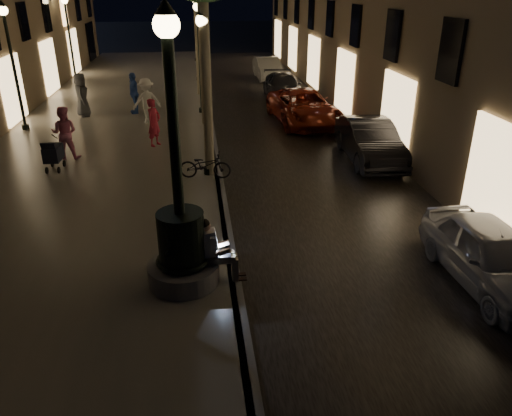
{
  "coord_description": "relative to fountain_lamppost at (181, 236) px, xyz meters",
  "views": [
    {
      "loc": [
        -0.62,
        -6.52,
        5.64
      ],
      "look_at": [
        0.56,
        3.0,
        1.26
      ],
      "focal_mm": 35.0,
      "sensor_mm": 36.0,
      "label": 1
    }
  ],
  "objects": [
    {
      "name": "lamp_curb_a",
      "position": [
        0.7,
        6.0,
        2.02
      ],
      "size": [
        0.36,
        0.36,
        4.81
      ],
      "color": "black",
      "rests_on": "promenade"
    },
    {
      "name": "promenade",
      "position": [
        -3.0,
        13.0,
        -1.11
      ],
      "size": [
        8.0,
        45.0,
        0.2
      ],
      "primitive_type": "cube",
      "color": "#636057",
      "rests_on": "ground"
    },
    {
      "name": "curb_strip",
      "position": [
        1.0,
        13.0,
        -1.11
      ],
      "size": [
        0.25,
        45.0,
        0.2
      ],
      "primitive_type": "cube",
      "color": "#59595B",
      "rests_on": "ground"
    },
    {
      "name": "pedestrian_dark",
      "position": [
        -4.46,
        13.91,
        -0.08
      ],
      "size": [
        0.68,
        0.97,
        1.86
      ],
      "primitive_type": "imported",
      "rotation": [
        0.0,
        0.0,
        1.68
      ],
      "color": "#333439",
      "rests_on": "promenade"
    },
    {
      "name": "car_fifth",
      "position": [
        5.0,
        22.97,
        -0.55
      ],
      "size": [
        1.45,
        4.02,
        1.32
      ],
      "primitive_type": "imported",
      "rotation": [
        0.0,
        0.0,
        0.01
      ],
      "color": "#A09F9B",
      "rests_on": "ground"
    },
    {
      "name": "bicycle",
      "position": [
        0.6,
        5.67,
        -0.6
      ],
      "size": [
        1.62,
        0.8,
        0.82
      ],
      "primitive_type": "imported",
      "rotation": [
        0.0,
        0.0,
        1.4
      ],
      "color": "black",
      "rests_on": "promenade"
    },
    {
      "name": "car_front",
      "position": [
        6.11,
        -0.5,
        -0.57
      ],
      "size": [
        1.62,
        3.82,
        1.29
      ],
      "primitive_type": "imported",
      "rotation": [
        0.0,
        0.0,
        0.03
      ],
      "color": "#9A9BA1",
      "rests_on": "ground"
    },
    {
      "name": "lamp_left_c",
      "position": [
        -6.4,
        22.0,
        2.02
      ],
      "size": [
        0.36,
        0.36,
        4.81
      ],
      "color": "black",
      "rests_on": "promenade"
    },
    {
      "name": "fountain_lamppost",
      "position": [
        0.0,
        0.0,
        0.0
      ],
      "size": [
        1.4,
        1.4,
        5.21
      ],
      "color": "#59595B",
      "rests_on": "promenade"
    },
    {
      "name": "pedestrian_red",
      "position": [
        -1.09,
        9.17,
        -0.17
      ],
      "size": [
        0.67,
        0.74,
        1.69
      ],
      "primitive_type": "imported",
      "rotation": [
        0.0,
        0.0,
        0.99
      ],
      "color": "#AE2238",
      "rests_on": "promenade"
    },
    {
      "name": "seated_man_laptop",
      "position": [
        0.61,
        0.0,
        -0.3
      ],
      "size": [
        0.97,
        0.33,
        1.34
      ],
      "color": "gray",
      "rests_on": "promenade"
    },
    {
      "name": "lamp_curb_b",
      "position": [
        0.7,
        14.0,
        2.02
      ],
      "size": [
        0.36,
        0.36,
        4.81
      ],
      "color": "black",
      "rests_on": "promenade"
    },
    {
      "name": "lamp_curb_c",
      "position": [
        0.7,
        22.0,
        2.02
      ],
      "size": [
        0.36,
        0.36,
        4.81
      ],
      "color": "black",
      "rests_on": "promenade"
    },
    {
      "name": "stroller",
      "position": [
        -4.06,
        6.93,
        -0.46
      ],
      "size": [
        0.49,
        1.09,
        1.11
      ],
      "rotation": [
        0.0,
        0.0,
        -0.05
      ],
      "color": "black",
      "rests_on": "promenade"
    },
    {
      "name": "cobble_lane",
      "position": [
        4.0,
        13.0,
        -1.2
      ],
      "size": [
        6.0,
        45.0,
        0.02
      ],
      "primitive_type": "cube",
      "color": "black",
      "rests_on": "ground"
    },
    {
      "name": "car_rear",
      "position": [
        5.0,
        17.26,
        -0.59
      ],
      "size": [
        1.73,
        4.26,
        1.24
      ],
      "primitive_type": "imported",
      "rotation": [
        0.0,
        0.0,
        -0.0
      ],
      "color": "#2F2F34",
      "rests_on": "ground"
    },
    {
      "name": "lamp_left_b",
      "position": [
        -6.4,
        12.0,
        2.02
      ],
      "size": [
        0.36,
        0.36,
        4.81
      ],
      "color": "black",
      "rests_on": "promenade"
    },
    {
      "name": "pedestrian_blue",
      "position": [
        -2.27,
        14.22,
        -0.12
      ],
      "size": [
        0.67,
        1.12,
        1.79
      ],
      "primitive_type": "imported",
      "rotation": [
        0.0,
        0.0,
        4.95
      ],
      "color": "#2A4A9A",
      "rests_on": "promenade"
    },
    {
      "name": "ground",
      "position": [
        1.0,
        13.0,
        -1.21
      ],
      "size": [
        120.0,
        120.0,
        0.0
      ],
      "primitive_type": "plane",
      "color": "black",
      "rests_on": "ground"
    },
    {
      "name": "pedestrian_pink",
      "position": [
        -3.93,
        8.1,
        -0.14
      ],
      "size": [
        0.91,
        0.74,
        1.75
      ],
      "primitive_type": "imported",
      "rotation": [
        0.0,
        0.0,
        3.05
      ],
      "color": "#D47095",
      "rests_on": "promenade"
    },
    {
      "name": "car_second",
      "position": [
        6.2,
        7.15,
        -0.51
      ],
      "size": [
        1.67,
        4.32,
        1.4
      ],
      "primitive_type": "imported",
      "rotation": [
        0.0,
        0.0,
        -0.04
      ],
      "color": "black",
      "rests_on": "ground"
    },
    {
      "name": "car_third",
      "position": [
        5.0,
        12.27,
        -0.52
      ],
      "size": [
        2.7,
        5.18,
        1.39
      ],
      "primitive_type": "imported",
      "rotation": [
        0.0,
        0.0,
        0.08
      ],
      "color": "maroon",
      "rests_on": "ground"
    },
    {
      "name": "pedestrian_white",
      "position": [
        -1.58,
        12.46,
        -0.1
      ],
      "size": [
        1.35,
        1.07,
        1.83
      ],
      "primitive_type": "imported",
      "rotation": [
        0.0,
        0.0,
        3.52
      ],
      "color": "silver",
      "rests_on": "promenade"
    },
    {
      "name": "lamp_curb_d",
      "position": [
        0.7,
        30.0,
        2.02
      ],
      "size": [
        0.36,
        0.36,
        4.81
      ],
      "color": "black",
      "rests_on": "promenade"
    }
  ]
}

